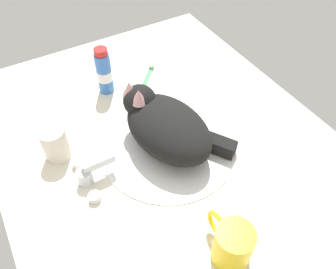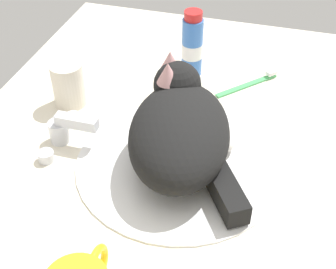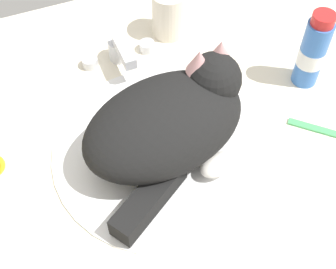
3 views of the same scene
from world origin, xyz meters
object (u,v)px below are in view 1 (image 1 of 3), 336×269
Objects in this scene: toothbrush at (147,77)px; toothpaste_bottle at (104,72)px; rinse_cup at (55,144)px; coffee_mug at (232,244)px; cat at (166,125)px; faucet at (89,174)px.

toothpaste_bottle is at bearing 85.55° from toothbrush.
rinse_cup is 0.62× the size of toothpaste_bottle.
toothpaste_bottle reaches higher than toothbrush.
coffee_mug is 0.98× the size of toothbrush.
cat reaches higher than coffee_mug.
cat is 2.31× the size of toothbrush.
cat is 27.02cm from rinse_cup.
toothpaste_bottle is 14.46cm from toothbrush.
coffee_mug is (-30.78, -17.27, 2.10)cm from faucet.
coffee_mug reaches higher than toothbrush.
faucet is 0.95× the size of toothpaste_bottle.
coffee_mug is 1.34× the size of rinse_cup.
cat is at bearing -86.90° from faucet.
faucet is 1.15× the size of coffee_mug.
coffee_mug is at bearing 173.34° from cat.
faucet reaches higher than toothbrush.
cat is at bearing -6.66° from coffee_mug.
toothpaste_bottle is (27.19, 4.71, -0.11)cm from cat.
toothpaste_bottle is at bearing 0.96° from coffee_mug.
cat is at bearing -170.16° from toothpaste_bottle.
toothpaste_bottle reaches higher than coffee_mug.
rinse_cup is 0.73× the size of toothbrush.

